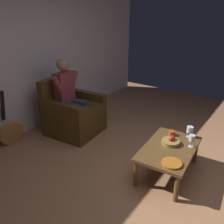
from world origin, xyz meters
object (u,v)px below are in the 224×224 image
Objects in this scene: wine_glass_far at (192,139)px; fruit_bowl at (171,141)px; candle_jar at (172,133)px; person_seated at (70,94)px; decorative_dish at (172,163)px; guitar at (10,131)px; armchair at (73,114)px; wine_glass_near at (190,130)px; coffee_table at (169,151)px.

fruit_bowl is at bearing -72.11° from wine_glass_far.
person_seated is at bearing -83.19° from candle_jar.
decorative_dish is at bearing -5.80° from wine_glass_far.
decorative_dish is at bearing 24.49° from fruit_bowl.
guitar reaches higher than wine_glass_far.
wine_glass_near is at bearing 92.27° from armchair.
candle_jar is at bearing 115.99° from guitar.
wine_glass_far is at bearing 110.25° from guitar.
person_seated reaches higher than fruit_bowl.
coffee_table is 0.37m from decorative_dish.
person_seated is 5.55× the size of fruit_bowl.
guitar is (0.90, -0.50, -0.47)m from person_seated.
guitar is at bearing -69.75° from wine_glass_far.
person_seated is 2.04m from wine_glass_near.
fruit_bowl is at bearing 110.48° from guitar.
decorative_dish is (0.74, 0.06, -0.10)m from wine_glass_near.
armchair is 2.09m from wine_glass_far.
candle_jar is (-0.65, -0.28, 0.02)m from decorative_dish.
wine_glass_far reaches higher than wine_glass_near.
person_seated is 2.13m from wine_glass_far.
wine_glass_far is (0.24, 0.11, 0.01)m from wine_glass_near.
guitar is 2.80m from wine_glass_near.
decorative_dish is 2.56× the size of candle_jar.
fruit_bowl is at bearing -155.51° from decorative_dish.
decorative_dish is (0.50, -0.05, -0.10)m from wine_glass_far.
person_seated is 7.65× the size of wine_glass_far.
person_seated reaches higher than guitar.
fruit_bowl reaches higher than decorative_dish.
armchair reaches higher than wine_glass_far.
fruit_bowl is (0.02, 1.88, -0.27)m from person_seated.
armchair is 2.08m from decorative_dish.
coffee_table is at bearing -152.72° from decorative_dish.
person_seated reaches higher than wine_glass_far.
coffee_table is 0.33m from wine_glass_far.
guitar is 6.08× the size of wine_glass_far.
wine_glass_near reaches higher than fruit_bowl.
guitar is at bearing -71.83° from coffee_table.
wine_glass_far is 0.51m from decorative_dish.
coffee_table is (0.12, 1.87, 0.01)m from armchair.
fruit_bowl is at bearing -22.77° from wine_glass_near.
decorative_dish reaches higher than coffee_table.
guitar reaches higher than decorative_dish.
guitar is at bearing -79.75° from decorative_dish.
guitar is at bearing -69.52° from fruit_bowl.
person_seated is 1.94m from coffee_table.
wine_glass_near is (-0.42, 0.11, 0.16)m from coffee_table.
candle_jar is at bearing 90.45° from person_seated.
armchair reaches higher than coffee_table.
coffee_table is at bearing 108.17° from guitar.
decorative_dish is at bearing 71.69° from person_seated.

